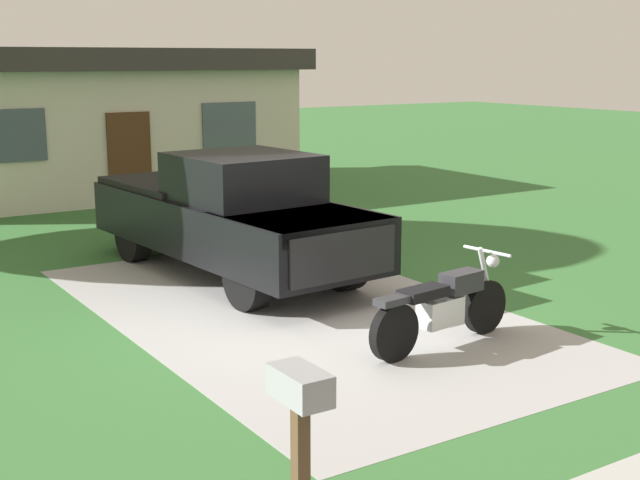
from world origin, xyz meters
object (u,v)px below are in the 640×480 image
object	(u,v)px
motorcycle	(443,307)
pickup_truck	(228,213)
mailbox	(300,409)
neighbor_house	(92,119)

from	to	relation	value
motorcycle	pickup_truck	distance (m)	4.49
mailbox	neighbor_house	bearing A→B (deg)	76.25
pickup_truck	neighbor_house	xyz separation A→B (m)	(0.98, 9.33, 0.84)
mailbox	neighbor_house	size ratio (longest dim) A/B	0.13
pickup_truck	mailbox	xyz separation A→B (m)	(-3.03, -7.06, 0.03)
motorcycle	neighbor_house	size ratio (longest dim) A/B	0.23
neighbor_house	pickup_truck	bearing A→B (deg)	-96.01
motorcycle	mailbox	world-z (taller)	mailbox
pickup_truck	mailbox	size ratio (longest dim) A/B	4.56
motorcycle	pickup_truck	bearing A→B (deg)	96.59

